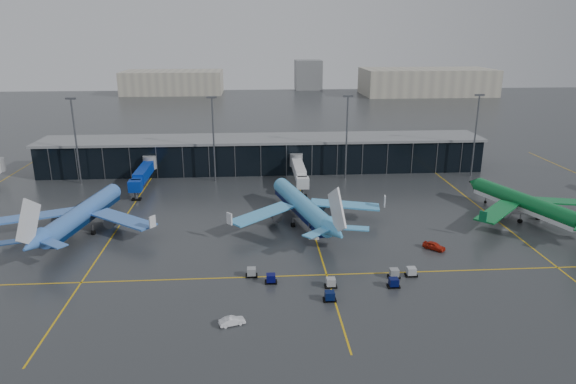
{
  "coord_description": "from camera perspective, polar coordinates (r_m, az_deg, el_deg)",
  "views": [
    {
      "loc": [
        -3.23,
        -101.29,
        43.79
      ],
      "look_at": [
        5.0,
        18.0,
        6.0
      ],
      "focal_mm": 32.0,
      "sensor_mm": 36.0,
      "label": 1
    }
  ],
  "objects": [
    {
      "name": "mobile_airstair",
      "position": [
        114.07,
        2.87,
        -4.64
      ],
      "size": [
        2.45,
        3.37,
        3.45
      ],
      "rotation": [
        0.0,
        0.0,
        -0.08
      ],
      "color": "white",
      "rests_on": "ground"
    },
    {
      "name": "taxi_lines",
      "position": [
        120.89,
        2.61,
        -3.71
      ],
      "size": [
        220.0,
        120.0,
        0.02
      ],
      "color": "gold",
      "rests_on": "ground"
    },
    {
      "name": "terminal_pier",
      "position": [
        167.77,
        -2.75,
        4.3
      ],
      "size": [
        142.0,
        17.0,
        10.7
      ],
      "color": "black",
      "rests_on": "ground"
    },
    {
      "name": "baggage_carts",
      "position": [
        94.37,
        5.84,
        -9.69
      ],
      "size": [
        31.92,
        11.42,
        1.7
      ],
      "color": "black",
      "rests_on": "ground"
    },
    {
      "name": "airliner_klm_near",
      "position": [
        120.53,
        1.58,
        -0.31
      ],
      "size": [
        49.11,
        53.03,
        13.72
      ],
      "primitive_type": null,
      "rotation": [
        0.0,
        0.0,
        0.25
      ],
      "color": "#44A2DF",
      "rests_on": "ground"
    },
    {
      "name": "jet_bridges",
      "position": [
        152.86,
        -15.81,
        1.99
      ],
      "size": [
        94.0,
        27.5,
        7.2
      ],
      "color": "#595B60",
      "rests_on": "ground"
    },
    {
      "name": "service_van_red",
      "position": [
        111.87,
        15.92,
        -5.77
      ],
      "size": [
        4.69,
        4.68,
        1.61
      ],
      "primitive_type": "imported",
      "rotation": [
        0.0,
        0.0,
        0.79
      ],
      "color": "#AC1D0D",
      "rests_on": "ground"
    },
    {
      "name": "airliner_arkefly",
      "position": [
        124.43,
        -21.94,
        -1.1
      ],
      "size": [
        45.45,
        49.79,
        13.46
      ],
      "primitive_type": null,
      "rotation": [
        0.0,
        0.0,
        -0.17
      ],
      "color": "#3A6CC0",
      "rests_on": "ground"
    },
    {
      "name": "distant_hangars",
      "position": [
        376.79,
        4.28,
        12.16
      ],
      "size": [
        260.0,
        71.0,
        22.0
      ],
      "color": "#B2AD99",
      "rests_on": "ground"
    },
    {
      "name": "service_van_white",
      "position": [
        82.57,
        -6.24,
        -14.06
      ],
      "size": [
        4.3,
        2.57,
        1.34
      ],
      "primitive_type": "imported",
      "rotation": [
        0.0,
        0.0,
        1.88
      ],
      "color": "silver",
      "rests_on": "ground"
    },
    {
      "name": "flood_masts",
      "position": [
        154.45,
        -0.82,
        6.34
      ],
      "size": [
        203.0,
        0.5,
        25.5
      ],
      "color": "#595B60",
      "rests_on": "ground"
    },
    {
      "name": "airliner_aer_lingus",
      "position": [
        135.53,
        24.91,
        -0.09
      ],
      "size": [
        48.94,
        52.22,
        13.08
      ],
      "primitive_type": null,
      "rotation": [
        0.0,
        0.0,
        0.32
      ],
      "color": "#0C6A2E",
      "rests_on": "ground"
    },
    {
      "name": "ground",
      "position": [
        110.4,
        -1.96,
        -5.84
      ],
      "size": [
        600.0,
        600.0,
        0.0
      ],
      "primitive_type": "plane",
      "color": "#282B2D",
      "rests_on": "ground"
    }
  ]
}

